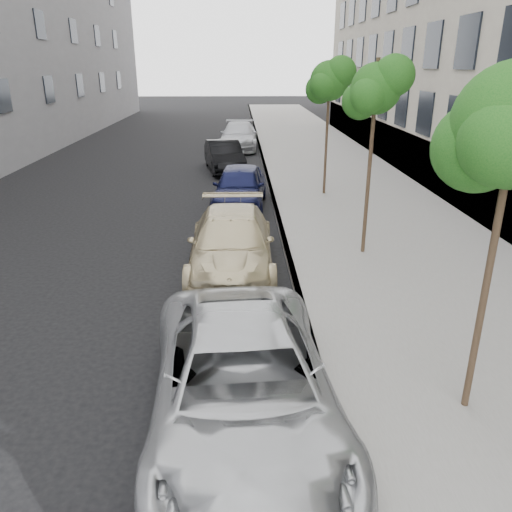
{
  "coord_description": "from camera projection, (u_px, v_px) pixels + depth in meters",
  "views": [
    {
      "loc": [
        -0.13,
        -4.53,
        4.89
      ],
      "look_at": [
        0.18,
        4.23,
        1.5
      ],
      "focal_mm": 35.0,
      "sensor_mm": 36.0,
      "label": 1
    }
  ],
  "objects": [
    {
      "name": "tree_far",
      "position": [
        330.0,
        81.0,
        18.06
      ],
      "size": [
        1.75,
        1.55,
        5.04
      ],
      "color": "#38281C",
      "rests_on": "sidewalk"
    },
    {
      "name": "curb",
      "position": [
        261.0,
        154.0,
        28.37
      ],
      "size": [
        0.15,
        72.0,
        0.14
      ],
      "primitive_type": "cube",
      "color": "#9E9B93",
      "rests_on": "ground"
    },
    {
      "name": "sedan_rear",
      "position": [
        239.0,
        136.0,
        30.27
      ],
      "size": [
        2.42,
        5.46,
        1.56
      ],
      "primitive_type": "imported",
      "rotation": [
        0.0,
        0.0,
        -0.05
      ],
      "color": "#ADB0B6",
      "rests_on": "ground"
    },
    {
      "name": "sidewalk",
      "position": [
        316.0,
        154.0,
        28.47
      ],
      "size": [
        6.4,
        72.0,
        0.14
      ],
      "primitive_type": "cube",
      "color": "gray",
      "rests_on": "ground"
    },
    {
      "name": "minivan",
      "position": [
        243.0,
        384.0,
        6.87
      ],
      "size": [
        2.88,
        5.61,
        1.51
      ],
      "primitive_type": "imported",
      "rotation": [
        0.0,
        0.0,
        0.07
      ],
      "color": "silver",
      "rests_on": "ground"
    },
    {
      "name": "suv",
      "position": [
        231.0,
        243.0,
        12.33
      ],
      "size": [
        2.11,
        5.09,
        1.47
      ],
      "primitive_type": "imported",
      "rotation": [
        0.0,
        0.0,
        -0.01
      ],
      "color": "#C9B98F",
      "rests_on": "ground"
    },
    {
      "name": "sedan_black",
      "position": [
        224.0,
        156.0,
        24.11
      ],
      "size": [
        2.22,
        4.51,
        1.42
      ],
      "primitive_type": "imported",
      "rotation": [
        0.0,
        0.0,
        0.17
      ],
      "color": "black",
      "rests_on": "ground"
    },
    {
      "name": "ground",
      "position": [
        253.0,
        499.0,
        5.99
      ],
      "size": [
        160.0,
        160.0,
        0.0
      ],
      "primitive_type": "plane",
      "color": "black",
      "rests_on": "ground"
    },
    {
      "name": "tree_mid",
      "position": [
        377.0,
        89.0,
        12.0
      ],
      "size": [
        1.6,
        1.4,
        4.97
      ],
      "color": "#38281C",
      "rests_on": "sidewalk"
    },
    {
      "name": "sedan_blue",
      "position": [
        240.0,
        187.0,
        17.88
      ],
      "size": [
        2.18,
        4.6,
        1.52
      ],
      "primitive_type": "imported",
      "rotation": [
        0.0,
        0.0,
        -0.09
      ],
      "color": "#111439",
      "rests_on": "ground"
    }
  ]
}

